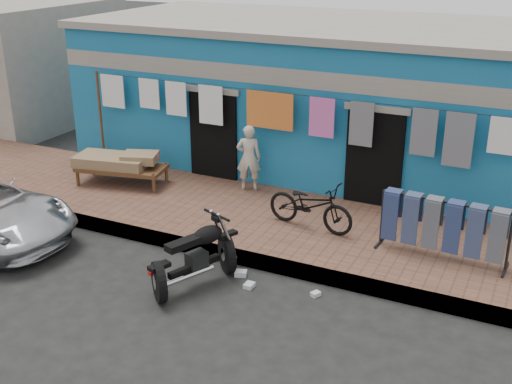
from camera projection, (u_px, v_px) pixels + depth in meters
name	position (u px, v px, depth m)	size (l,w,h in m)	color
ground	(197.00, 310.00, 9.40)	(80.00, 80.00, 0.00)	black
sidewalk	(280.00, 225.00, 11.86)	(28.00, 3.00, 0.25)	brown
curb	(244.00, 258.00, 10.65)	(28.00, 0.10, 0.25)	gray
building	(351.00, 98.00, 14.62)	(12.20, 5.20, 3.36)	#166292
clothesline	(290.00, 118.00, 12.43)	(10.06, 0.06, 2.10)	brown
seated_person	(249.00, 158.00, 12.99)	(0.49, 0.33, 1.36)	beige
bicycle	(311.00, 200.00, 11.29)	(0.58, 1.64, 1.06)	black
motorcycle	(194.00, 254.00, 9.87)	(1.16, 1.78, 1.08)	black
charpoy	(122.00, 169.00, 13.43)	(2.07, 1.29, 0.65)	brown
jeans_rack	(443.00, 228.00, 10.26)	(2.16, 0.55, 1.02)	black
litter_a	(241.00, 273.00, 10.34)	(0.19, 0.15, 0.08)	silver
litter_b	(316.00, 294.00, 9.75)	(0.14, 0.10, 0.07)	silver
litter_c	(249.00, 285.00, 10.00)	(0.17, 0.14, 0.07)	silver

